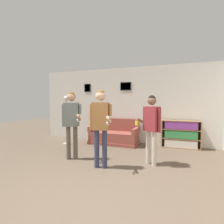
{
  "coord_description": "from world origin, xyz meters",
  "views": [
    {
      "loc": [
        1.32,
        -2.14,
        1.48
      ],
      "look_at": [
        -0.23,
        1.99,
        1.21
      ],
      "focal_mm": 28.0,
      "sensor_mm": 36.0,
      "label": 1
    }
  ],
  "objects_px": {
    "floor_lamp": "(67,110)",
    "person_watcher_holding_cup": "(151,123)",
    "bottle_on_floor": "(95,144)",
    "person_player_foreground_left": "(72,118)",
    "couch": "(114,135)",
    "person_player_foreground_center": "(101,120)",
    "bookshelf": "(181,134)"
  },
  "relations": [
    {
      "from": "bookshelf",
      "to": "couch",
      "type": "bearing_deg",
      "value": -174.79
    },
    {
      "from": "couch",
      "to": "floor_lamp",
      "type": "bearing_deg",
      "value": -156.24
    },
    {
      "from": "floor_lamp",
      "to": "person_player_foreground_center",
      "type": "height_order",
      "value": "person_player_foreground_center"
    },
    {
      "from": "person_player_foreground_center",
      "to": "person_player_foreground_left",
      "type": "bearing_deg",
      "value": 163.59
    },
    {
      "from": "person_player_foreground_left",
      "to": "person_watcher_holding_cup",
      "type": "distance_m",
      "value": 1.99
    },
    {
      "from": "bookshelf",
      "to": "floor_lamp",
      "type": "relative_size",
      "value": 0.7
    },
    {
      "from": "bookshelf",
      "to": "person_watcher_holding_cup",
      "type": "bearing_deg",
      "value": -110.0
    },
    {
      "from": "floor_lamp",
      "to": "person_watcher_holding_cup",
      "type": "distance_m",
      "value": 3.18
    },
    {
      "from": "person_watcher_holding_cup",
      "to": "bottle_on_floor",
      "type": "relative_size",
      "value": 6.35
    },
    {
      "from": "person_player_foreground_left",
      "to": "person_watcher_holding_cup",
      "type": "height_order",
      "value": "person_player_foreground_left"
    },
    {
      "from": "floor_lamp",
      "to": "bottle_on_floor",
      "type": "bearing_deg",
      "value": -1.79
    },
    {
      "from": "floor_lamp",
      "to": "person_player_foreground_left",
      "type": "bearing_deg",
      "value": -50.89
    },
    {
      "from": "person_player_foreground_center",
      "to": "person_watcher_holding_cup",
      "type": "relative_size",
      "value": 1.07
    },
    {
      "from": "couch",
      "to": "person_player_foreground_center",
      "type": "distance_m",
      "value": 2.42
    },
    {
      "from": "couch",
      "to": "floor_lamp",
      "type": "height_order",
      "value": "floor_lamp"
    },
    {
      "from": "couch",
      "to": "person_player_foreground_center",
      "type": "bearing_deg",
      "value": -77.8
    },
    {
      "from": "person_player_foreground_center",
      "to": "person_watcher_holding_cup",
      "type": "xyz_separation_m",
      "value": [
        1.03,
        0.59,
        -0.08
      ]
    },
    {
      "from": "couch",
      "to": "person_player_foreground_left",
      "type": "relative_size",
      "value": 0.97
    },
    {
      "from": "couch",
      "to": "person_watcher_holding_cup",
      "type": "relative_size",
      "value": 1.04
    },
    {
      "from": "couch",
      "to": "person_watcher_holding_cup",
      "type": "bearing_deg",
      "value": -47.51
    },
    {
      "from": "person_player_foreground_left",
      "to": "person_watcher_holding_cup",
      "type": "xyz_separation_m",
      "value": [
        1.96,
        0.31,
        -0.08
      ]
    },
    {
      "from": "bookshelf",
      "to": "bottle_on_floor",
      "type": "bearing_deg",
      "value": -160.96
    },
    {
      "from": "person_player_foreground_center",
      "to": "person_watcher_holding_cup",
      "type": "height_order",
      "value": "person_player_foreground_center"
    },
    {
      "from": "bookshelf",
      "to": "person_player_foreground_left",
      "type": "relative_size",
      "value": 0.68
    },
    {
      "from": "bottle_on_floor",
      "to": "person_watcher_holding_cup",
      "type": "bearing_deg",
      "value": -26.33
    },
    {
      "from": "couch",
      "to": "floor_lamp",
      "type": "xyz_separation_m",
      "value": [
        -1.5,
        -0.66,
        0.89
      ]
    },
    {
      "from": "floor_lamp",
      "to": "bottle_on_floor",
      "type": "relative_size",
      "value": 6.58
    },
    {
      "from": "person_watcher_holding_cup",
      "to": "floor_lamp",
      "type": "bearing_deg",
      "value": 161.89
    },
    {
      "from": "bookshelf",
      "to": "person_player_foreground_left",
      "type": "bearing_deg",
      "value": -140.61
    },
    {
      "from": "floor_lamp",
      "to": "person_player_foreground_center",
      "type": "distance_m",
      "value": 2.54
    },
    {
      "from": "couch",
      "to": "person_player_foreground_left",
      "type": "xyz_separation_m",
      "value": [
        -0.45,
        -1.96,
        0.78
      ]
    },
    {
      "from": "floor_lamp",
      "to": "bottle_on_floor",
      "type": "height_order",
      "value": "floor_lamp"
    }
  ]
}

